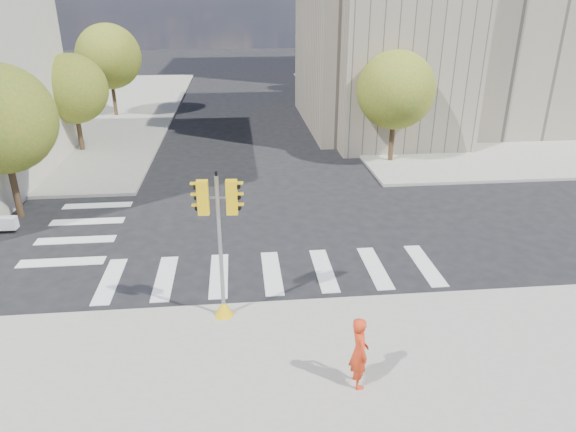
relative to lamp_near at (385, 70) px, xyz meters
The scene contains 14 objects.
ground 16.76m from the lamp_near, 119.74° to the right, with size 160.00×160.00×0.00m, color black.
sidewalk_far_right 17.56m from the lamp_near, 45.00° to the left, with size 28.00×40.00×0.15m, color gray.
sidewalk_far_left 30.79m from the lamp_near, 156.80° to the left, with size 28.00×40.00×0.15m, color gray.
civic_building 9.54m from the lamp_near, 34.00° to the left, with size 26.00×16.00×19.39m.
tree_lw_near 21.03m from the lamp_near, 151.61° to the right, with size 4.40×4.40×6.41m.
tree_lw_mid 18.52m from the lamp_near, behind, with size 4.00×4.00×5.77m.
tree_lw_far 21.03m from the lamp_near, 151.61° to the left, with size 4.80×4.80×6.95m.
tree_re_near 4.07m from the lamp_near, 97.13° to the right, with size 4.20×4.20×6.16m.
tree_re_mid 8.02m from the lamp_near, 93.58° to the left, with size 4.60×4.60×6.66m.
tree_re_far 20.02m from the lamp_near, 91.43° to the left, with size 4.00×4.00×5.88m.
lamp_near is the anchor object (origin of this frame).
lamp_far 14.00m from the lamp_near, 90.00° to the left, with size 0.35×0.18×8.11m.
traffic_signal 21.13m from the lamp_near, 117.49° to the right, with size 1.07×0.56×4.39m.
photographer 23.02m from the lamp_near, 106.49° to the right, with size 0.67×0.44×1.85m, color red.
Camera 1 is at (-1.09, -17.33, 8.71)m, focal length 32.00 mm.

